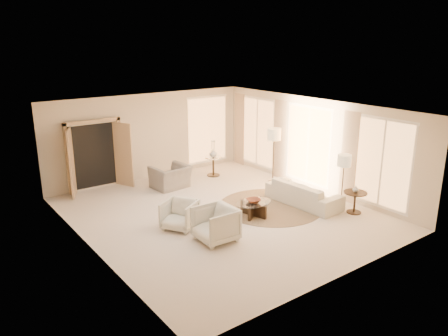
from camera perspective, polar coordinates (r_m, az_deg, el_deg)
room at (r=11.25m, az=-0.42°, el=0.64°), size 7.04×8.04×2.83m
windows_right at (r=13.58m, az=11.18°, el=2.90°), size 0.10×6.40×2.40m
window_back_corner at (r=15.69m, az=-2.15°, el=5.02°), size 1.70×0.10×2.40m
curtains_right at (r=14.16m, az=8.35°, el=3.39°), size 0.06×5.20×2.60m
french_doors at (r=13.76m, az=-16.40°, el=1.50°), size 1.95×0.66×2.16m
area_rug at (r=12.25m, az=6.05°, el=-4.98°), size 3.40×3.40×0.01m
sofa at (r=12.44m, az=10.35°, el=-3.25°), size 0.97×2.25×0.65m
armchair_left at (r=10.74m, az=-5.83°, el=-5.92°), size 1.00×1.02×0.78m
armchair_right at (r=10.05m, az=-1.14°, el=-7.14°), size 0.83×0.88×0.89m
accent_chair at (r=13.63m, az=-7.01°, el=-0.68°), size 1.15×0.81×0.95m
coffee_table at (r=11.48m, az=3.86°, el=-5.15°), size 1.36×1.36×0.39m
end_table at (r=12.12m, az=16.73°, el=-3.85°), size 0.62×0.62×0.58m
side_table at (r=14.76m, az=-1.41°, el=0.49°), size 0.57×0.57×0.66m
floor_lamp_near at (r=13.86m, az=6.56°, el=4.08°), size 0.43×0.43×1.78m
floor_lamp_far at (r=12.11m, az=15.42°, el=0.64°), size 0.37×0.37×1.51m
bowl at (r=11.41m, az=3.87°, el=-4.26°), size 0.43×0.43×0.09m
end_vase at (r=12.04m, az=16.83°, el=-2.65°), size 0.19×0.19×0.18m
side_vase at (r=14.66m, az=-1.42°, el=1.97°), size 0.34×0.34×0.28m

